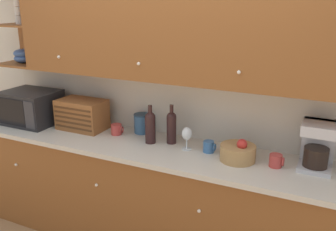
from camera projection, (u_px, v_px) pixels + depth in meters
ground_plane at (178, 227)px, 3.53m from camera, size 24.00×24.00×0.00m
wall_back at (181, 93)px, 3.16m from camera, size 5.90×0.06×2.60m
counter_unit at (163, 199)px, 3.12m from camera, size 3.52×0.65×0.93m
backsplash_panel at (179, 106)px, 3.16m from camera, size 3.50×0.01×0.52m
upper_cabinets at (191, 30)px, 2.75m from camera, size 3.50×0.38×0.77m
microwave at (31, 107)px, 3.51m from camera, size 0.49×0.40×0.31m
bread_box at (82, 114)px, 3.35m from camera, size 0.42×0.27×0.27m
mug_patterned_third at (117, 129)px, 3.24m from camera, size 0.10×0.09×0.09m
storage_canister at (142, 123)px, 3.27m from camera, size 0.15×0.15×0.17m
wine_bottle at (150, 126)px, 3.02m from camera, size 0.09×0.09×0.32m
second_wine_bottle at (171, 126)px, 3.02m from camera, size 0.08×0.08×0.32m
wine_glass at (187, 135)px, 2.89m from camera, size 0.08×0.08×0.18m
mug_blue_second at (209, 147)px, 2.87m from camera, size 0.10×0.08×0.09m
fruit_basket at (238, 152)px, 2.72m from camera, size 0.26×0.26×0.18m
mug at (276, 161)px, 2.62m from camera, size 0.10×0.09×0.09m
coffee_maker at (318, 145)px, 2.57m from camera, size 0.22×0.24×0.34m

